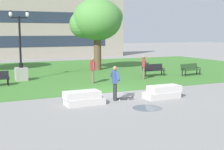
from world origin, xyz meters
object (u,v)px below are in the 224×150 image
(park_bench_near_right, at_px, (153,69))
(person_bystander_far_lawn, at_px, (144,66))
(lamp_post_left, at_px, (21,66))
(concrete_block_center, at_px, (83,98))
(park_bench_far_right, at_px, (190,69))
(concrete_block_left, at_px, (163,92))
(person_skateboarder, at_px, (115,81))
(person_bystander_near_lawn, at_px, (93,69))
(skateboard, at_px, (123,98))

(park_bench_near_right, xyz_separation_m, person_bystander_far_lawn, (-1.47, -1.05, 0.45))
(lamp_post_left, bearing_deg, concrete_block_center, -80.54)
(concrete_block_center, height_order, park_bench_far_right, park_bench_far_right)
(concrete_block_left, distance_m, person_bystander_far_lawn, 6.48)
(park_bench_near_right, distance_m, park_bench_far_right, 2.95)
(concrete_block_left, bearing_deg, park_bench_far_right, 42.28)
(person_skateboarder, distance_m, park_bench_far_right, 10.71)
(park_bench_near_right, distance_m, person_bystander_near_lawn, 5.63)
(person_skateboarder, relative_size, park_bench_far_right, 0.92)
(person_bystander_near_lawn, bearing_deg, park_bench_near_right, 13.00)
(park_bench_far_right, bearing_deg, person_skateboarder, -148.70)
(concrete_block_center, height_order, person_skateboarder, person_skateboarder)
(person_skateboarder, distance_m, skateboard, 0.99)
(park_bench_near_right, height_order, person_bystander_near_lawn, person_bystander_near_lawn)
(concrete_block_left, relative_size, person_skateboarder, 1.10)
(person_bystander_far_lawn, bearing_deg, lamp_post_left, 159.70)
(skateboard, distance_m, lamp_post_left, 9.26)
(park_bench_near_right, relative_size, park_bench_far_right, 0.98)
(person_skateboarder, height_order, park_bench_near_right, person_skateboarder)
(concrete_block_center, distance_m, skateboard, 2.18)
(person_skateboarder, relative_size, person_bystander_far_lawn, 1.00)
(skateboard, height_order, lamp_post_left, lamp_post_left)
(concrete_block_center, relative_size, lamp_post_left, 0.39)
(concrete_block_center, height_order, skateboard, concrete_block_center)
(concrete_block_left, distance_m, skateboard, 2.09)
(concrete_block_left, bearing_deg, park_bench_near_right, 60.99)
(concrete_block_center, bearing_deg, person_skateboarder, 6.81)
(person_bystander_far_lawn, bearing_deg, skateboard, -128.94)
(park_bench_near_right, bearing_deg, concrete_block_left, -119.01)
(skateboard, bearing_deg, lamp_post_left, 112.98)
(concrete_block_left, distance_m, park_bench_far_right, 9.04)
(person_skateboarder, distance_m, person_bystander_far_lawn, 7.32)
(park_bench_near_right, bearing_deg, park_bench_far_right, -18.50)
(concrete_block_left, bearing_deg, skateboard, 167.13)
(park_bench_near_right, bearing_deg, concrete_block_center, -140.32)
(person_skateboarder, xyz_separation_m, person_bystander_far_lawn, (4.88, 5.45, 0.01))
(park_bench_near_right, relative_size, person_bystander_far_lawn, 1.06)
(park_bench_near_right, xyz_separation_m, person_bystander_near_lawn, (-5.47, -1.26, 0.44))
(concrete_block_center, xyz_separation_m, lamp_post_left, (-1.44, 8.63, 0.69))
(person_skateboarder, bearing_deg, skateboard, -7.91)
(skateboard, xyz_separation_m, lamp_post_left, (-3.60, 8.49, 0.92))
(person_bystander_near_lawn, xyz_separation_m, person_bystander_far_lawn, (4.00, 0.22, 0.00))
(concrete_block_center, relative_size, person_skateboarder, 1.08)
(skateboard, bearing_deg, person_bystander_far_lawn, 51.06)
(skateboard, distance_m, park_bench_far_right, 10.38)
(lamp_post_left, bearing_deg, skateboard, -67.02)
(concrete_block_center, relative_size, park_bench_far_right, 1.00)
(lamp_post_left, xyz_separation_m, person_bystander_near_lawn, (4.05, -3.19, -0.02))
(person_skateboarder, xyz_separation_m, person_bystander_near_lawn, (0.88, 5.23, 0.01))
(park_bench_near_right, bearing_deg, person_bystander_far_lawn, -144.47)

